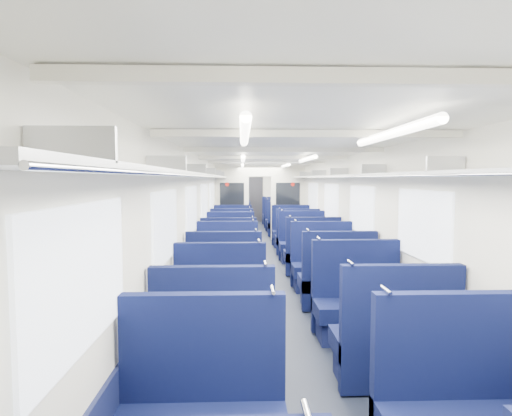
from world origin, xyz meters
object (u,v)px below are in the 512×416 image
object	(u,v)px
seat_16	(232,239)
seat_6	(220,314)
seat_7	(358,307)
seat_10	(227,268)
seat_22	(235,222)
seat_24	(235,219)
seat_20	(234,225)
seat_21	(284,225)
seat_14	(230,248)
seat_9	(337,284)
seat_18	(233,233)
seat_19	(291,233)
seat_26	(236,216)
seat_15	(302,246)
seat_12	(229,258)
seat_4	(214,350)
seat_27	(275,216)
seat_13	(312,256)
seat_8	(224,284)
seat_23	(280,222)
seat_5	(394,347)
seat_17	(297,240)
end_door	(254,199)
bulkhead	(260,201)
seat_11	(323,268)
seat_25	(278,219)

from	to	relation	value
seat_16	seat_6	bearing A→B (deg)	-90.00
seat_7	seat_10	size ratio (longest dim) A/B	1.00
seat_16	seat_22	distance (m)	4.22
seat_7	seat_24	xyz separation A→B (m)	(-1.66, 11.04, 0.00)
seat_20	seat_21	distance (m)	1.66
seat_10	seat_14	distance (m)	2.10
seat_9	seat_18	distance (m)	5.96
seat_6	seat_19	xyz separation A→B (m)	(1.66, 6.98, 0.00)
seat_9	seat_26	world-z (taller)	same
seat_15	seat_12	bearing A→B (deg)	-140.20
seat_4	seat_10	size ratio (longest dim) A/B	1.00
seat_27	seat_10	bearing A→B (deg)	-99.40
seat_13	seat_27	xyz separation A→B (m)	(0.00, 9.00, 0.00)
seat_8	seat_23	bearing A→B (deg)	79.43
seat_16	seat_21	size ratio (longest dim) A/B	1.00
seat_27	seat_26	bearing A→B (deg)	178.61
seat_5	seat_17	distance (m)	6.73
seat_19	seat_14	bearing A→B (deg)	-124.75
end_door	seat_27	xyz separation A→B (m)	(0.83, -1.35, -0.63)
bulkhead	seat_17	world-z (taller)	bulkhead
seat_12	seat_14	world-z (taller)	same
seat_11	seat_17	world-z (taller)	same
seat_10	seat_17	size ratio (longest dim) A/B	1.00
seat_10	seat_17	xyz separation A→B (m)	(1.66, 3.24, 0.00)
seat_11	seat_25	size ratio (longest dim) A/B	1.00
end_door	seat_10	bearing A→B (deg)	-94.17
seat_13	seat_22	size ratio (longest dim) A/B	1.00
seat_14	seat_20	bearing A→B (deg)	90.00
seat_12	seat_20	xyz separation A→B (m)	(0.00, 5.66, 0.00)
seat_10	seat_20	size ratio (longest dim) A/B	1.00
seat_16	seat_27	xyz separation A→B (m)	(1.66, 6.57, 0.00)
end_door	seat_11	world-z (taller)	end_door
seat_17	seat_8	bearing A→B (deg)	-110.74
seat_8	seat_22	world-z (taller)	same
seat_14	seat_17	world-z (taller)	same
seat_10	seat_20	distance (m)	6.60
seat_9	seat_15	xyz separation A→B (m)	(0.00, 3.49, 0.00)
seat_18	seat_21	bearing A→B (deg)	50.27
seat_12	seat_14	size ratio (longest dim) A/B	1.00
seat_6	seat_25	distance (m)	11.48
seat_10	seat_22	distance (m)	7.67
seat_11	seat_23	world-z (taller)	same
end_door	seat_13	size ratio (longest dim) A/B	1.66
end_door	seat_16	bearing A→B (deg)	-95.98
seat_13	seat_19	distance (m)	3.48
seat_9	seat_13	size ratio (longest dim) A/B	1.00
seat_14	seat_16	world-z (taller)	same
seat_13	seat_17	size ratio (longest dim) A/B	1.00
seat_8	seat_27	distance (m)	11.28
seat_21	seat_19	bearing A→B (deg)	-90.00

